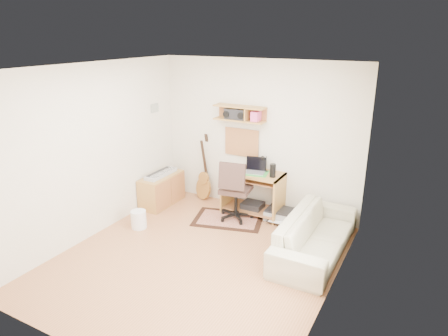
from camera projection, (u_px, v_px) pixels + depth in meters
The scene contains 22 objects.
floor at pixel (198, 259), 5.61m from camera, with size 3.60×4.00×0.01m, color #BA7B4D.
ceiling at pixel (193, 67), 4.77m from camera, with size 3.60×4.00×0.01m, color white.
back_wall at pixel (258, 137), 6.86m from camera, with size 3.60×0.01×2.60m, color silver.
left_wall at pixel (93, 152), 6.00m from camera, with size 0.01×4.00×2.60m, color silver.
right_wall at pixel (336, 197), 4.37m from camera, with size 0.01×4.00×2.60m, color silver.
wall_shelf at pixel (240, 113), 6.75m from camera, with size 0.90×0.25×0.26m, color #BD8A42.
cork_board at pixel (242, 142), 7.01m from camera, with size 0.64×0.03×0.49m, color tan.
wall_photo at pixel (155, 108), 7.11m from camera, with size 0.02×0.20×0.15m, color #4C8CBF.
desk at pixel (253, 193), 6.90m from camera, with size 1.00×0.55×0.75m, color #BD8A42, non-canonical shape.
laptop at pixel (255, 166), 6.71m from camera, with size 0.34×0.34×0.26m, color silver, non-canonical shape.
speaker at pixel (273, 171), 6.54m from camera, with size 0.10×0.10×0.22m, color black.
desk_lamp at pixel (266, 164), 6.77m from camera, with size 0.09×0.09×0.28m, color black, non-canonical shape.
pencil_cup at pixel (274, 171), 6.70m from camera, with size 0.07×0.07×0.09m, color navy.
boombox at pixel (236, 114), 6.79m from camera, with size 0.37×0.17×0.19m, color black.
rug at pixel (228, 219), 6.77m from camera, with size 1.13×0.75×0.02m, color tan.
task_chair at pixel (236, 189), 6.65m from camera, with size 0.54×0.54×1.06m, color #3A2822, non-canonical shape.
cabinet at pixel (162, 190), 7.32m from camera, with size 0.40×0.90×0.55m, color #BD8A42.
music_keyboard at pixel (161, 174), 7.22m from camera, with size 0.22×0.70×0.06m, color #B2B5BA.
guitar at pixel (203, 168), 7.42m from camera, with size 0.33×0.21×1.24m, color #AA7534, non-canonical shape.
waste_basket at pixel (139, 219), 6.45m from camera, with size 0.24×0.24×0.29m, color white.
printer at pixel (280, 215), 6.75m from camera, with size 0.47×0.37×0.18m, color #A5A8AA.
sofa at pixel (316, 229), 5.64m from camera, with size 1.95×0.57×0.76m, color beige.
Camera 1 is at (2.65, -4.13, 3.01)m, focal length 32.27 mm.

